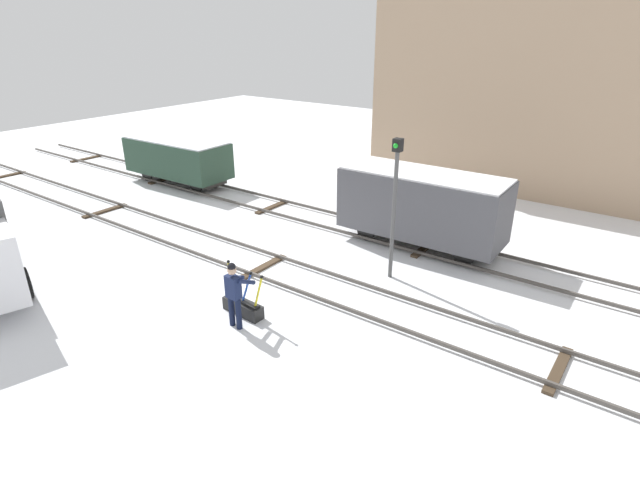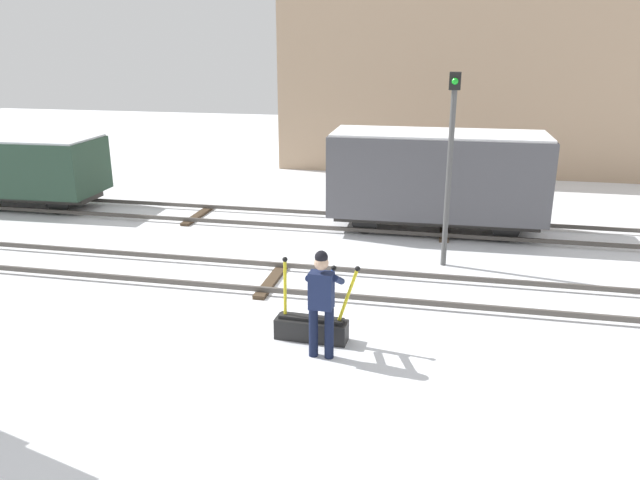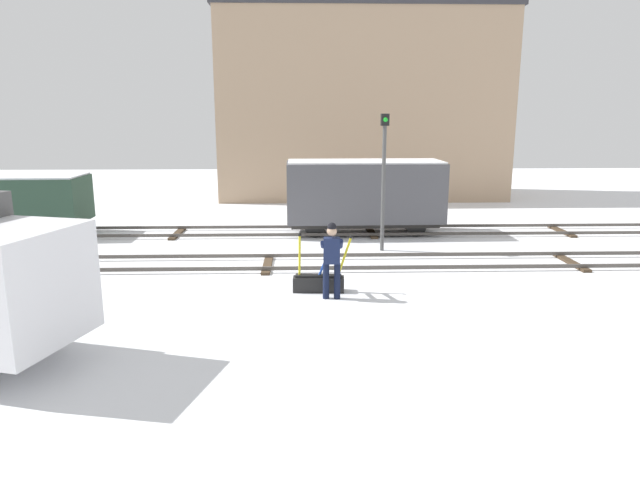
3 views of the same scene
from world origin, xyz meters
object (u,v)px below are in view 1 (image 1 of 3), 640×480
object	(u,v)px
switch_lever_frame	(243,306)
freight_car_back_track	(178,158)
signal_post	(395,197)
rail_worker	(234,291)
freight_car_near_switch	(422,206)

from	to	relation	value
switch_lever_frame	freight_car_back_track	world-z (taller)	freight_car_back_track
signal_post	rail_worker	bearing A→B (deg)	-111.30
freight_car_back_track	signal_post	bearing A→B (deg)	-13.13
freight_car_near_switch	switch_lever_frame	bearing A→B (deg)	-105.98
signal_post	freight_car_near_switch	distance (m)	2.85
switch_lever_frame	rail_worker	size ratio (longest dim) A/B	0.80
signal_post	freight_car_near_switch	size ratio (longest dim) A/B	0.76
rail_worker	freight_car_back_track	world-z (taller)	freight_car_back_track
signal_post	freight_car_back_track	distance (m)	13.30
switch_lever_frame	freight_car_back_track	xyz separation A→B (m)	(-10.84, 6.82, 1.01)
freight_car_near_switch	rail_worker	bearing A→B (deg)	-102.85
freight_car_near_switch	freight_car_back_track	size ratio (longest dim) A/B	1.03
freight_car_near_switch	freight_car_back_track	world-z (taller)	freight_car_near_switch
freight_car_near_switch	freight_car_back_track	distance (m)	12.67
switch_lever_frame	signal_post	distance (m)	5.26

